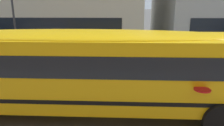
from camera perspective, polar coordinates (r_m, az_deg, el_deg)
ground_plane at (r=8.75m, az=5.58°, el=-7.47°), size 400.00×400.00×0.00m
sidewalk_far at (r=15.50m, az=4.32°, el=2.73°), size 120.00×3.00×0.01m
lane_centreline at (r=8.75m, az=5.58°, el=-7.45°), size 110.00×0.16×0.01m
school_bus at (r=6.55m, az=-6.65°, el=-0.63°), size 12.00×2.83×2.68m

